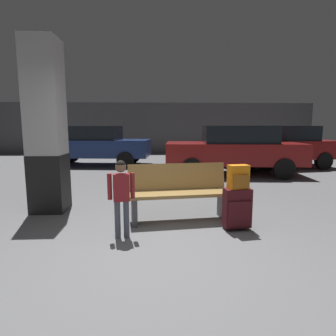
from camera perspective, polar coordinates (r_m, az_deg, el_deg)
The scene contains 10 objects.
ground_plane at distance 7.12m, azimuth -2.88°, elevation -4.03°, with size 18.00×18.00×0.10m, color slate.
garage_back_wall at distance 15.81m, azimuth -2.90°, elevation 8.06°, with size 18.00×0.12×2.80m, color #565658.
structural_pillar at distance 5.28m, azimuth -23.49°, elevation 7.46°, with size 0.57×0.57×2.94m.
bench at distance 4.48m, azimuth 2.28°, elevation -4.98°, with size 1.65×0.71×0.89m.
suitcase at distance 4.19m, azimuth 13.87°, elevation -7.90°, with size 0.40×0.26×0.60m.
backpack_bright at distance 4.09m, azimuth 14.10°, elevation -1.83°, with size 0.30×0.23×0.34m.
child at distance 3.74m, azimuth -9.49°, elevation -4.56°, with size 0.35×0.20×1.05m.
parked_car_side at distance 11.03m, azimuth 21.51°, elevation 4.29°, with size 4.28×2.21×1.51m.
parked_car_far at distance 11.22m, azimuth -14.65°, elevation 4.65°, with size 4.25×2.11×1.51m.
parked_car_near at distance 8.94m, azimuth 13.27°, elevation 3.83°, with size 4.23×2.06×1.51m.
Camera 1 is at (0.02, -2.95, 1.47)m, focal length 30.01 mm.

